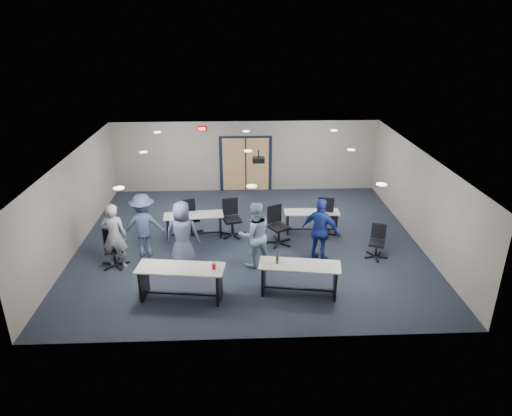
{
  "coord_description": "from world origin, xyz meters",
  "views": [
    {
      "loc": [
        -0.31,
        -12.26,
        6.19
      ],
      "look_at": [
        0.19,
        -0.3,
        1.22
      ],
      "focal_mm": 32.0,
      "sensor_mm": 36.0,
      "label": 1
    }
  ],
  "objects_px": {
    "table_front_right": "(299,273)",
    "table_back_left": "(194,222)",
    "chair_loose_right": "(377,242)",
    "table_back_right": "(312,218)",
    "person_lightblue": "(255,235)",
    "chair_back_d": "(325,218)",
    "chair_loose_left": "(113,248)",
    "person_back": "(144,225)",
    "person_plaid": "(183,234)",
    "person_navy": "(321,231)",
    "chair_back_b": "(232,218)",
    "chair_back_a": "(191,218)",
    "person_gray": "(114,236)",
    "chair_back_c": "(279,226)",
    "table_front_left": "(181,277)"
  },
  "relations": [
    {
      "from": "chair_loose_left",
      "to": "person_plaid",
      "type": "xyz_separation_m",
      "value": [
        1.87,
        -0.02,
        0.37
      ]
    },
    {
      "from": "table_front_left",
      "to": "table_back_left",
      "type": "relative_size",
      "value": 1.15
    },
    {
      "from": "chair_back_d",
      "to": "chair_loose_left",
      "type": "relative_size",
      "value": 1.05
    },
    {
      "from": "table_front_right",
      "to": "table_back_right",
      "type": "relative_size",
      "value": 1.18
    },
    {
      "from": "person_gray",
      "to": "person_plaid",
      "type": "relative_size",
      "value": 1.0
    },
    {
      "from": "chair_loose_left",
      "to": "person_gray",
      "type": "height_order",
      "value": "person_gray"
    },
    {
      "from": "chair_loose_right",
      "to": "chair_back_b",
      "type": "bearing_deg",
      "value": -178.98
    },
    {
      "from": "chair_back_b",
      "to": "chair_back_d",
      "type": "distance_m",
      "value": 2.83
    },
    {
      "from": "chair_back_d",
      "to": "chair_loose_right",
      "type": "bearing_deg",
      "value": -35.71
    },
    {
      "from": "table_back_left",
      "to": "person_plaid",
      "type": "height_order",
      "value": "person_plaid"
    },
    {
      "from": "chair_back_d",
      "to": "person_lightblue",
      "type": "relative_size",
      "value": 0.63
    },
    {
      "from": "table_back_left",
      "to": "person_back",
      "type": "relative_size",
      "value": 1.0
    },
    {
      "from": "chair_back_d",
      "to": "person_lightblue",
      "type": "distance_m",
      "value": 2.86
    },
    {
      "from": "table_back_left",
      "to": "person_navy",
      "type": "xyz_separation_m",
      "value": [
        3.56,
        -1.7,
        0.42
      ]
    },
    {
      "from": "table_back_left",
      "to": "table_front_left",
      "type": "bearing_deg",
      "value": -95.84
    },
    {
      "from": "person_gray",
      "to": "table_front_left",
      "type": "bearing_deg",
      "value": 145.31
    },
    {
      "from": "chair_loose_left",
      "to": "person_back",
      "type": "distance_m",
      "value": 1.01
    },
    {
      "from": "table_front_right",
      "to": "table_back_left",
      "type": "bearing_deg",
      "value": 139.92
    },
    {
      "from": "person_plaid",
      "to": "person_navy",
      "type": "bearing_deg",
      "value": -174.52
    },
    {
      "from": "chair_back_a",
      "to": "chair_back_b",
      "type": "bearing_deg",
      "value": -28.13
    },
    {
      "from": "chair_back_b",
      "to": "chair_loose_right",
      "type": "height_order",
      "value": "chair_back_b"
    },
    {
      "from": "chair_back_c",
      "to": "person_back",
      "type": "distance_m",
      "value": 3.87
    },
    {
      "from": "person_lightblue",
      "to": "chair_loose_left",
      "type": "bearing_deg",
      "value": -16.68
    },
    {
      "from": "person_lightblue",
      "to": "chair_back_b",
      "type": "bearing_deg",
      "value": -86.49
    },
    {
      "from": "table_back_left",
      "to": "person_back",
      "type": "xyz_separation_m",
      "value": [
        -1.27,
        -1.12,
        0.42
      ]
    },
    {
      "from": "chair_back_b",
      "to": "person_lightblue",
      "type": "xyz_separation_m",
      "value": [
        0.62,
        -1.87,
        0.34
      ]
    },
    {
      "from": "person_lightblue",
      "to": "person_plaid",
      "type": "bearing_deg",
      "value": -17.99
    },
    {
      "from": "chair_loose_right",
      "to": "person_navy",
      "type": "distance_m",
      "value": 1.69
    },
    {
      "from": "table_back_left",
      "to": "table_back_right",
      "type": "xyz_separation_m",
      "value": [
        3.63,
        0.18,
        -0.03
      ]
    },
    {
      "from": "chair_back_a",
      "to": "table_front_right",
      "type": "bearing_deg",
      "value": -69.51
    },
    {
      "from": "chair_back_d",
      "to": "person_plaid",
      "type": "bearing_deg",
      "value": -142.35
    },
    {
      "from": "person_gray",
      "to": "person_back",
      "type": "relative_size",
      "value": 1.0
    },
    {
      "from": "person_gray",
      "to": "person_plaid",
      "type": "bearing_deg",
      "value": -173.91
    },
    {
      "from": "person_lightblue",
      "to": "person_back",
      "type": "bearing_deg",
      "value": -28.12
    },
    {
      "from": "table_back_right",
      "to": "chair_back_b",
      "type": "bearing_deg",
      "value": -174.42
    },
    {
      "from": "chair_back_c",
      "to": "person_back",
      "type": "relative_size",
      "value": 0.63
    },
    {
      "from": "table_front_left",
      "to": "chair_loose_left",
      "type": "distance_m",
      "value": 2.57
    },
    {
      "from": "table_front_left",
      "to": "chair_back_d",
      "type": "relative_size",
      "value": 1.84
    },
    {
      "from": "chair_loose_right",
      "to": "person_gray",
      "type": "xyz_separation_m",
      "value": [
        -7.1,
        -0.22,
        0.44
      ]
    },
    {
      "from": "table_back_right",
      "to": "person_plaid",
      "type": "xyz_separation_m",
      "value": [
        -3.76,
        -1.92,
        0.45
      ]
    },
    {
      "from": "chair_loose_right",
      "to": "table_back_right",
      "type": "bearing_deg",
      "value": 154.38
    },
    {
      "from": "table_back_right",
      "to": "person_navy",
      "type": "bearing_deg",
      "value": -90.08
    },
    {
      "from": "table_front_left",
      "to": "person_plaid",
      "type": "height_order",
      "value": "person_plaid"
    },
    {
      "from": "chair_back_d",
      "to": "chair_loose_right",
      "type": "xyz_separation_m",
      "value": [
        1.2,
        -1.49,
        -0.1
      ]
    },
    {
      "from": "chair_back_d",
      "to": "person_back",
      "type": "height_order",
      "value": "person_back"
    },
    {
      "from": "chair_back_a",
      "to": "table_back_left",
      "type": "bearing_deg",
      "value": -79.73
    },
    {
      "from": "table_front_right",
      "to": "person_lightblue",
      "type": "distance_m",
      "value": 1.76
    },
    {
      "from": "chair_back_c",
      "to": "person_plaid",
      "type": "relative_size",
      "value": 0.63
    },
    {
      "from": "chair_back_a",
      "to": "person_plaid",
      "type": "xyz_separation_m",
      "value": [
        -0.01,
        -1.95,
        0.38
      ]
    },
    {
      "from": "chair_back_b",
      "to": "person_plaid",
      "type": "bearing_deg",
      "value": -141.05
    }
  ]
}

